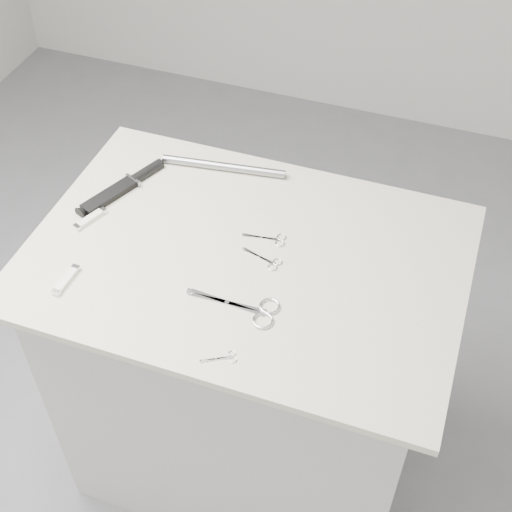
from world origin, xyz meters
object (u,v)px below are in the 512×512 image
(embroidery_scissors_a, at_px, (267,261))
(embroidery_scissors_b, at_px, (271,239))
(plinth, at_px, (248,373))
(pocket_knife_b, at_px, (66,280))
(large_shears, at_px, (252,309))
(tiny_scissors, at_px, (224,358))
(pocket_knife_a, at_px, (90,219))
(sheathed_knife, at_px, (127,184))
(metal_rail, at_px, (223,166))

(embroidery_scissors_a, height_order, embroidery_scissors_b, same)
(plinth, height_order, pocket_knife_b, pocket_knife_b)
(large_shears, bearing_deg, tiny_scissors, -94.15)
(tiny_scissors, bearing_deg, embroidery_scissors_a, 61.96)
(plinth, bearing_deg, tiny_scissors, -78.69)
(large_shears, xyz_separation_m, pocket_knife_a, (-0.46, 0.13, 0.00))
(large_shears, distance_m, sheathed_knife, 0.51)
(pocket_knife_a, bearing_deg, embroidery_scissors_b, -57.23)
(large_shears, height_order, embroidery_scissors_b, large_shears)
(plinth, relative_size, tiny_scissors, 12.56)
(sheathed_knife, xyz_separation_m, pocket_knife_a, (-0.03, -0.14, -0.00))
(plinth, bearing_deg, embroidery_scissors_a, -2.57)
(embroidery_scissors_b, relative_size, tiny_scissors, 1.44)
(pocket_knife_a, xyz_separation_m, pocket_knife_b, (0.05, -0.19, 0.00))
(embroidery_scissors_b, distance_m, pocket_knife_a, 0.44)
(embroidery_scissors_a, relative_size, pocket_knife_a, 1.10)
(sheathed_knife, bearing_deg, metal_rail, -31.74)
(embroidery_scissors_b, bearing_deg, pocket_knife_a, -176.88)
(embroidery_scissors_a, xyz_separation_m, pocket_knife_b, (-0.40, -0.21, 0.00))
(embroidery_scissors_b, xyz_separation_m, metal_rail, (-0.20, 0.20, 0.01))
(embroidery_scissors_a, xyz_separation_m, sheathed_knife, (-0.42, 0.13, 0.01))
(large_shears, xyz_separation_m, metal_rail, (-0.23, 0.42, 0.01))
(large_shears, distance_m, metal_rail, 0.48)
(embroidery_scissors_b, bearing_deg, embroidery_scissors_a, -87.01)
(metal_rail, bearing_deg, sheathed_knife, -144.53)
(embroidery_scissors_b, height_order, pocket_knife_a, pocket_knife_a)
(pocket_knife_a, distance_m, metal_rail, 0.37)
(pocket_knife_a, bearing_deg, embroidery_scissors_a, -66.44)
(plinth, distance_m, sheathed_knife, 0.61)
(tiny_scissors, xyz_separation_m, sheathed_knife, (-0.42, 0.41, 0.01))
(large_shears, bearing_deg, embroidery_scissors_b, 98.69)
(tiny_scissors, distance_m, pocket_knife_b, 0.41)
(embroidery_scissors_a, height_order, tiny_scissors, same)
(plinth, distance_m, large_shears, 0.50)
(embroidery_scissors_b, relative_size, sheathed_knife, 0.42)
(embroidery_scissors_a, height_order, metal_rail, metal_rail)
(metal_rail, bearing_deg, plinth, -59.36)
(plinth, xyz_separation_m, embroidery_scissors_a, (0.05, -0.00, 0.47))
(sheathed_knife, xyz_separation_m, metal_rail, (0.20, 0.15, 0.00))
(tiny_scissors, bearing_deg, embroidery_scissors_b, 63.94)
(tiny_scissors, relative_size, pocket_knife_a, 0.79)
(pocket_knife_a, xyz_separation_m, metal_rail, (0.23, 0.29, 0.01))
(plinth, xyz_separation_m, embroidery_scissors_b, (0.04, 0.07, 0.47))
(embroidery_scissors_b, xyz_separation_m, sheathed_knife, (-0.40, 0.06, 0.01))
(sheathed_knife, distance_m, pocket_knife_a, 0.14)
(embroidery_scissors_a, relative_size, embroidery_scissors_b, 0.97)
(large_shears, xyz_separation_m, tiny_scissors, (-0.01, -0.14, -0.00))
(embroidery_scissors_a, bearing_deg, tiny_scissors, -73.58)
(plinth, height_order, sheathed_knife, sheathed_knife)
(sheathed_knife, bearing_deg, large_shears, -99.51)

